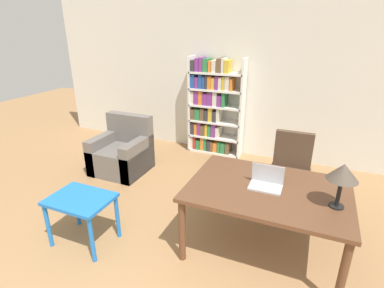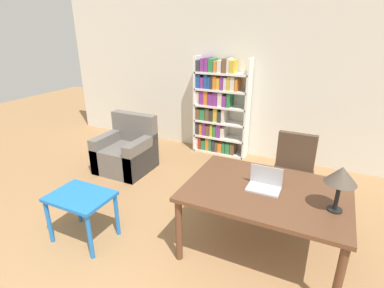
# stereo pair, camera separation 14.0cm
# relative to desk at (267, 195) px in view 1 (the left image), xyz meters

# --- Properties ---
(wall_back) EXTENTS (8.00, 0.06, 2.70)m
(wall_back) POSITION_rel_desk_xyz_m (-0.71, 2.45, 0.70)
(wall_back) COLOR silver
(wall_back) RESTS_ON ground_plane
(desk) EXTENTS (1.55, 1.09, 0.73)m
(desk) POSITION_rel_desk_xyz_m (0.00, 0.00, 0.00)
(desk) COLOR brown
(desk) RESTS_ON ground_plane
(laptop) EXTENTS (0.31, 0.21, 0.22)m
(laptop) POSITION_rel_desk_xyz_m (-0.03, 0.01, 0.13)
(laptop) COLOR #B2B2B7
(laptop) RESTS_ON desk
(table_lamp) EXTENTS (0.26, 0.26, 0.42)m
(table_lamp) POSITION_rel_desk_xyz_m (0.61, -0.10, 0.41)
(table_lamp) COLOR black
(table_lamp) RESTS_ON desk
(office_chair) EXTENTS (0.49, 0.49, 0.97)m
(office_chair) POSITION_rel_desk_xyz_m (0.13, 0.98, -0.19)
(office_chair) COLOR black
(office_chair) RESTS_ON ground_plane
(side_table_blue) EXTENTS (0.65, 0.49, 0.55)m
(side_table_blue) POSITION_rel_desk_xyz_m (-1.80, -0.66, -0.19)
(side_table_blue) COLOR blue
(side_table_blue) RESTS_ON ground_plane
(armchair) EXTENTS (0.80, 0.76, 0.88)m
(armchair) POSITION_rel_desk_xyz_m (-2.45, 0.96, -0.36)
(armchair) COLOR #66605B
(armchair) RESTS_ON ground_plane
(bookshelf) EXTENTS (0.98, 0.28, 1.73)m
(bookshelf) POSITION_rel_desk_xyz_m (-1.40, 2.26, 0.21)
(bookshelf) COLOR white
(bookshelf) RESTS_ON ground_plane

